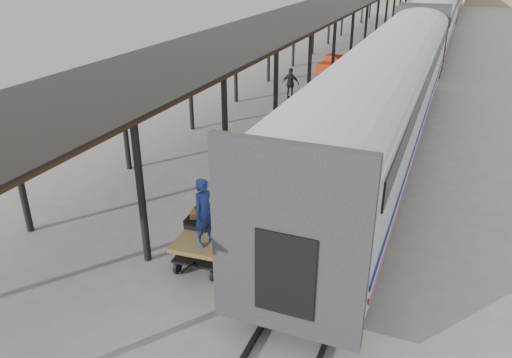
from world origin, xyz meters
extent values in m
plane|color=slate|center=(0.00, 0.00, 0.00)|extent=(160.00, 160.00, 0.00)
cube|color=silver|center=(3.20, 8.00, 2.60)|extent=(3.00, 24.00, 2.90)
cube|color=#28282B|center=(3.20, -3.90, 2.60)|extent=(3.04, 0.22, 3.50)
cube|color=black|center=(1.68, 8.00, 3.50)|extent=(0.04, 22.08, 0.65)
cube|color=black|center=(3.20, 8.00, 0.90)|extent=(2.55, 23.04, 0.50)
cube|color=silver|center=(3.20, 34.00, 2.60)|extent=(3.00, 24.00, 2.90)
cube|color=#28282B|center=(3.20, 22.10, 2.60)|extent=(3.04, 0.22, 3.50)
cube|color=black|center=(1.68, 34.00, 3.50)|extent=(0.04, 22.08, 0.65)
cube|color=black|center=(3.20, 34.00, 0.90)|extent=(2.55, 23.04, 0.50)
cube|color=#28282B|center=(3.20, 48.10, 2.60)|extent=(3.04, 0.22, 3.50)
cube|color=black|center=(3.20, 60.00, 0.90)|extent=(2.55, 23.04, 0.50)
cube|color=black|center=(1.95, -0.50, 2.15)|extent=(0.50, 1.70, 2.00)
imported|color=silver|center=(1.95, -0.50, 2.01)|extent=(0.72, 0.89, 1.72)
cube|color=brown|center=(1.55, -0.65, 1.40)|extent=(0.57, 0.25, 0.42)
cube|color=#422B19|center=(-3.40, 24.00, 4.00)|extent=(4.60, 64.00, 0.18)
cube|color=black|center=(-3.40, 24.00, 4.12)|extent=(4.90, 64.30, 0.06)
cylinder|color=black|center=(-5.45, 24.00, 2.00)|extent=(0.20, 0.20, 4.00)
cylinder|color=black|center=(-5.45, 55.00, 2.00)|extent=(0.20, 0.20, 4.00)
cylinder|color=black|center=(-1.35, 24.00, 2.00)|extent=(0.20, 0.20, 4.00)
cylinder|color=black|center=(-1.35, 55.00, 2.00)|extent=(0.20, 0.20, 4.00)
cube|color=black|center=(2.48, 34.00, 0.06)|extent=(0.10, 150.00, 0.12)
cube|color=black|center=(3.92, 34.00, 0.06)|extent=(0.10, 150.00, 0.12)
cube|color=brown|center=(0.15, -1.25, 0.80)|extent=(1.42, 2.48, 0.12)
cube|color=black|center=(0.15, -1.25, 0.45)|extent=(1.31, 2.38, 0.06)
cylinder|color=black|center=(-0.28, -2.24, 0.20)|extent=(0.11, 0.40, 0.40)
cylinder|color=black|center=(0.72, -2.16, 0.20)|extent=(0.11, 0.40, 0.40)
cylinder|color=black|center=(-0.42, -0.34, 0.20)|extent=(0.11, 0.40, 0.40)
cylinder|color=black|center=(0.58, -0.27, 0.20)|extent=(0.11, 0.40, 0.40)
cube|color=#373739|center=(-0.13, -0.76, 0.97)|extent=(0.70, 0.51, 0.23)
cube|color=brown|center=(0.45, -0.56, 0.97)|extent=(0.67, 0.53, 0.22)
cube|color=black|center=(-0.18, -1.25, 0.99)|extent=(0.67, 0.50, 0.25)
cube|color=#464A2C|center=(0.36, -1.11, 0.96)|extent=(0.55, 0.41, 0.19)
cube|color=#45291B|center=(-0.11, -0.80, 1.19)|extent=(0.61, 0.45, 0.22)
cube|color=brown|center=(-0.18, -1.16, 1.19)|extent=(0.53, 0.45, 0.18)
cube|color=#9B290E|center=(-2.01, 19.95, 0.62)|extent=(1.43, 1.90, 1.02)
cube|color=#9B290E|center=(-1.89, 20.39, 1.30)|extent=(1.10, 0.91, 0.40)
cylinder|color=black|center=(-2.61, 19.47, 0.20)|extent=(0.24, 0.43, 0.41)
cylinder|color=black|center=(-1.74, 19.23, 0.20)|extent=(0.24, 0.43, 0.41)
cylinder|color=black|center=(-2.28, 20.67, 0.20)|extent=(0.24, 0.43, 0.41)
cylinder|color=black|center=(-1.41, 20.43, 0.20)|extent=(0.24, 0.43, 0.41)
imported|color=navy|center=(0.40, -1.90, 1.75)|extent=(0.63, 0.76, 1.79)
imported|color=black|center=(-2.87, 14.70, 0.86)|extent=(1.02, 0.46, 1.71)
camera|label=1|loc=(5.60, -11.40, 7.60)|focal=35.00mm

